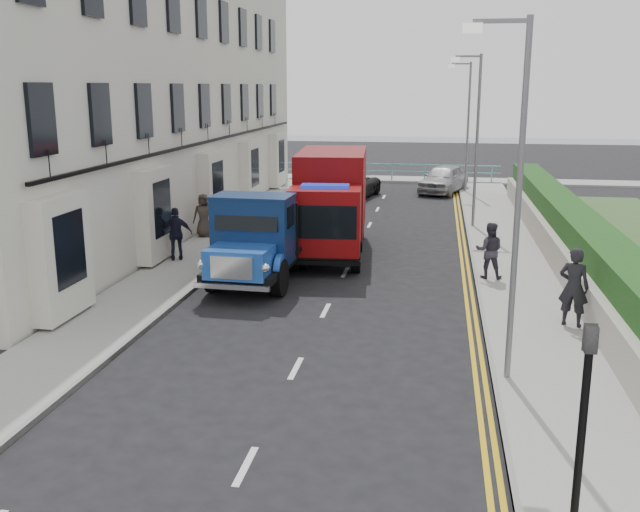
# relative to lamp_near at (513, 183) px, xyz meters

# --- Properties ---
(ground) EXTENTS (120.00, 120.00, 0.00)m
(ground) POSITION_rel_lamp_near_xyz_m (-4.18, 2.00, -4.00)
(ground) COLOR black
(ground) RESTS_ON ground
(pavement_west) EXTENTS (2.40, 38.00, 0.12)m
(pavement_west) POSITION_rel_lamp_near_xyz_m (-9.38, 11.00, -3.94)
(pavement_west) COLOR gray
(pavement_west) RESTS_ON ground
(pavement_east) EXTENTS (2.60, 38.00, 0.12)m
(pavement_east) POSITION_rel_lamp_near_xyz_m (1.12, 11.00, -3.94)
(pavement_east) COLOR gray
(pavement_east) RESTS_ON ground
(promenade) EXTENTS (30.00, 2.50, 0.12)m
(promenade) POSITION_rel_lamp_near_xyz_m (-4.18, 31.00, -3.94)
(promenade) COLOR gray
(promenade) RESTS_ON ground
(sea_plane) EXTENTS (120.00, 120.00, 0.00)m
(sea_plane) POSITION_rel_lamp_near_xyz_m (-4.18, 62.00, -4.00)
(sea_plane) COLOR #4F636C
(sea_plane) RESTS_ON ground
(terrace_west) EXTENTS (6.31, 30.20, 14.25)m
(terrace_west) POSITION_rel_lamp_near_xyz_m (-13.65, 15.00, 3.17)
(terrace_west) COLOR silver
(terrace_west) RESTS_ON ground
(garden_east) EXTENTS (1.45, 28.00, 1.75)m
(garden_east) POSITION_rel_lamp_near_xyz_m (3.03, 11.00, -3.10)
(garden_east) COLOR #B2AD9E
(garden_east) RESTS_ON ground
(seafront_railing) EXTENTS (13.00, 0.08, 1.11)m
(seafront_railing) POSITION_rel_lamp_near_xyz_m (-4.18, 30.20, -3.42)
(seafront_railing) COLOR #59B2A5
(seafront_railing) RESTS_ON ground
(lamp_near) EXTENTS (1.23, 0.18, 7.00)m
(lamp_near) POSITION_rel_lamp_near_xyz_m (0.00, 0.00, 0.00)
(lamp_near) COLOR slate
(lamp_near) RESTS_ON ground
(lamp_mid) EXTENTS (1.23, 0.18, 7.00)m
(lamp_mid) POSITION_rel_lamp_near_xyz_m (0.00, 16.00, 0.00)
(lamp_mid) COLOR slate
(lamp_mid) RESTS_ON ground
(lamp_far) EXTENTS (1.23, 0.18, 7.00)m
(lamp_far) POSITION_rel_lamp_near_xyz_m (0.00, 26.00, 0.00)
(lamp_far) COLOR slate
(lamp_far) RESTS_ON ground
(traffic_signal) EXTENTS (0.16, 0.20, 3.10)m
(traffic_signal) POSITION_rel_lamp_near_xyz_m (0.42, -5.50, -1.92)
(traffic_signal) COLOR black
(traffic_signal) RESTS_ON ground
(bedford_lorry) EXTENTS (2.48, 5.77, 2.68)m
(bedford_lorry) POSITION_rel_lamp_near_xyz_m (-6.59, 6.11, -2.76)
(bedford_lorry) COLOR black
(bedford_lorry) RESTS_ON ground
(red_lorry) EXTENTS (2.82, 6.89, 3.53)m
(red_lorry) POSITION_rel_lamp_near_xyz_m (-5.05, 10.68, -2.12)
(red_lorry) COLOR black
(red_lorry) RESTS_ON ground
(parked_car_front) EXTENTS (1.90, 4.26, 1.42)m
(parked_car_front) POSITION_rel_lamp_near_xyz_m (-7.78, 9.00, -3.29)
(parked_car_front) COLOR black
(parked_car_front) RESTS_ON ground
(parked_car_mid) EXTENTS (1.49, 4.01, 1.31)m
(parked_car_mid) POSITION_rel_lamp_near_xyz_m (-7.78, 10.85, -3.34)
(parked_car_mid) COLOR #5A87C1
(parked_car_mid) RESTS_ON ground
(parked_car_rear) EXTENTS (2.25, 4.99, 1.42)m
(parked_car_rear) POSITION_rel_lamp_near_xyz_m (-7.41, 15.14, -3.29)
(parked_car_rear) COLOR silver
(parked_car_rear) RESTS_ON ground
(seafront_car_left) EXTENTS (3.17, 5.37, 1.40)m
(seafront_car_left) POSITION_rel_lamp_near_xyz_m (-5.91, 23.53, -3.30)
(seafront_car_left) COLOR black
(seafront_car_left) RESTS_ON ground
(seafront_car_right) EXTENTS (3.13, 4.89, 1.55)m
(seafront_car_right) POSITION_rel_lamp_near_xyz_m (-1.06, 26.05, -3.22)
(seafront_car_right) COLOR #A5A4A9
(seafront_car_right) RESTS_ON ground
(pedestrian_east_near) EXTENTS (0.82, 0.68, 1.94)m
(pedestrian_east_near) POSITION_rel_lamp_near_xyz_m (1.92, 3.46, -2.91)
(pedestrian_east_near) COLOR black
(pedestrian_east_near) RESTS_ON pavement_east
(pedestrian_east_far) EXTENTS (0.87, 0.71, 1.70)m
(pedestrian_east_far) POSITION_rel_lamp_near_xyz_m (0.22, 7.63, -3.03)
(pedestrian_east_far) COLOR #322F39
(pedestrian_east_far) RESTS_ON pavement_east
(pedestrian_west_near) EXTENTS (1.12, 0.79, 1.76)m
(pedestrian_west_near) POSITION_rel_lamp_near_xyz_m (-9.85, 8.28, -3.00)
(pedestrian_west_near) COLOR black
(pedestrian_west_near) RESTS_ON pavement_west
(pedestrian_west_far) EXTENTS (0.87, 0.64, 1.65)m
(pedestrian_west_far) POSITION_rel_lamp_near_xyz_m (-10.18, 12.07, -3.05)
(pedestrian_west_far) COLOR #3D332C
(pedestrian_west_far) RESTS_ON pavement_west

